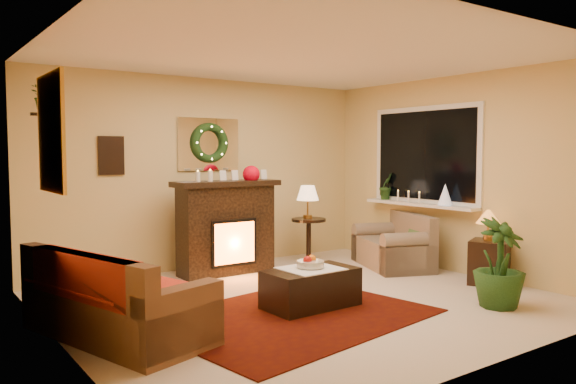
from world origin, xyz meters
TOP-DOWN VIEW (x-y plane):
  - floor at (0.00, 0.00)m, footprint 5.00×5.00m
  - ceiling at (0.00, 0.00)m, footprint 5.00×5.00m
  - wall_back at (0.00, 2.25)m, footprint 5.00×5.00m
  - wall_front at (0.00, -2.25)m, footprint 5.00×5.00m
  - wall_left at (-2.50, 0.00)m, footprint 4.50×4.50m
  - wall_right at (2.50, 0.00)m, footprint 4.50×4.50m
  - area_rug at (-0.48, -0.39)m, footprint 2.80×2.27m
  - sofa at (-2.04, 0.01)m, footprint 1.26×1.94m
  - red_throw at (-2.07, 0.16)m, footprint 0.82×1.34m
  - fireplace at (-0.03, 1.71)m, footprint 1.26×0.40m
  - poinsettia at (0.32, 1.65)m, footprint 0.23×0.23m
  - mantel_candle_a at (-0.44, 1.68)m, footprint 0.06×0.06m
  - mantel_candle_b at (-0.28, 1.65)m, footprint 0.07×0.07m
  - mantel_mirror at (0.00, 2.23)m, footprint 0.92×0.02m
  - wreath at (0.00, 2.19)m, footprint 0.55×0.11m
  - wall_art at (-1.35, 2.23)m, footprint 0.32×0.03m
  - gold_mirror at (-2.48, 0.30)m, footprint 0.03×0.84m
  - hanging_plant at (-2.34, 1.05)m, footprint 0.33×0.28m
  - loveseat at (2.06, 0.75)m, footprint 1.17×1.46m
  - window_frame at (2.48, 0.55)m, footprint 0.03×1.86m
  - window_glass at (2.47, 0.55)m, footprint 0.02×1.70m
  - window_sill at (2.38, 0.55)m, footprint 0.22×1.86m
  - mini_tree at (2.35, 0.08)m, footprint 0.19×0.19m
  - sill_plant at (2.42, 1.22)m, footprint 0.29×0.23m
  - side_table_round at (1.29, 1.64)m, footprint 0.50×0.50m
  - lamp_cream at (1.28, 1.66)m, footprint 0.32×0.32m
  - end_table_square at (2.26, -0.67)m, footprint 0.57×0.57m
  - lamp_tiffany at (2.25, -0.64)m, footprint 0.29×0.29m
  - coffee_table at (-0.13, -0.24)m, footprint 0.96×0.55m
  - fruit_bowl at (-0.12, -0.22)m, footprint 0.28×0.28m
  - floor_palm at (1.45, -1.34)m, footprint 1.56×1.56m

SIDE VIEW (x-z plane):
  - floor at x=0.00m, z-range 0.00..0.00m
  - area_rug at x=-0.48m, z-range 0.00..0.01m
  - coffee_table at x=-0.13m, z-range 0.01..0.41m
  - end_table_square at x=2.26m, z-range 0.00..0.54m
  - side_table_round at x=1.29m, z-range 0.00..0.65m
  - loveseat at x=2.06m, z-range 0.05..0.79m
  - sofa at x=-2.04m, z-range 0.05..0.81m
  - floor_palm at x=1.45m, z-range -0.92..1.82m
  - fruit_bowl at x=-0.12m, z-range 0.42..0.48m
  - red_throw at x=-2.07m, z-range 0.44..0.47m
  - fireplace at x=-0.03m, z-range -0.03..1.13m
  - lamp_tiffany at x=2.25m, z-range 0.53..0.96m
  - window_sill at x=2.38m, z-range 0.85..0.89m
  - lamp_cream at x=1.28m, z-range 0.64..1.12m
  - mini_tree at x=2.35m, z-range 0.90..1.18m
  - sill_plant at x=2.42m, z-range 0.82..1.35m
  - mantel_candle_a at x=-0.44m, z-range 1.17..1.35m
  - mantel_candle_b at x=-0.28m, z-range 1.16..1.36m
  - wall_back at x=0.00m, z-range 1.30..1.30m
  - wall_front at x=0.00m, z-range 1.30..1.30m
  - wall_left at x=-2.50m, z-range 1.30..1.30m
  - wall_right at x=2.50m, z-range 1.30..1.30m
  - poinsettia at x=0.32m, z-range 1.19..1.41m
  - wall_art at x=-1.35m, z-range 1.31..1.79m
  - window_frame at x=2.48m, z-range 0.87..2.23m
  - window_glass at x=2.47m, z-range 0.94..2.16m
  - mantel_mirror at x=0.00m, z-range 1.34..2.06m
  - wreath at x=0.00m, z-range 1.44..2.00m
  - gold_mirror at x=-2.48m, z-range 1.25..2.25m
  - hanging_plant at x=-2.34m, z-range 1.79..2.15m
  - ceiling at x=0.00m, z-range 2.60..2.60m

